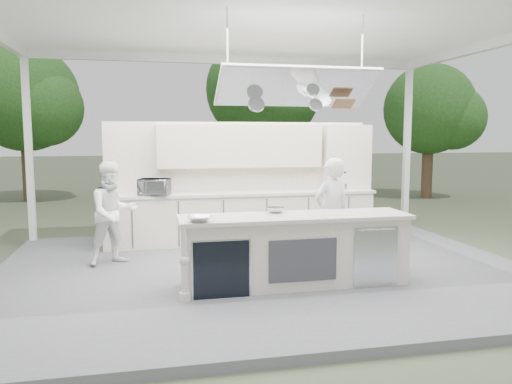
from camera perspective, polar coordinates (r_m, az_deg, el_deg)
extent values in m
plane|color=#3F4832|center=(7.71, 1.04, -9.51)|extent=(90.00, 90.00, 0.00)
cube|color=#57575B|center=(7.69, 1.05, -9.08)|extent=(8.00, 6.00, 0.12)
cube|color=white|center=(11.56, 16.86, 4.90)|extent=(0.12, 0.12, 3.70)
cube|color=white|center=(10.35, -24.54, 4.42)|extent=(0.12, 0.12, 3.70)
cube|color=white|center=(7.58, 1.11, 19.10)|extent=(8.20, 6.20, 0.16)
cube|color=white|center=(10.35, -2.71, 14.83)|extent=(8.00, 0.12, 0.16)
cube|color=white|center=(9.24, 26.28, 15.16)|extent=(0.12, 6.00, 0.16)
cube|color=white|center=(6.61, 4.64, 11.88)|extent=(2.00, 0.71, 0.43)
cube|color=white|center=(6.61, 4.64, 11.88)|extent=(2.06, 0.76, 0.46)
cylinder|color=white|center=(6.48, -3.28, 16.25)|extent=(0.02, 0.02, 0.95)
cylinder|color=white|center=(6.98, 12.03, 15.41)|extent=(0.02, 0.02, 0.95)
cylinder|color=silver|center=(6.62, 0.03, 9.99)|extent=(0.22, 0.14, 0.21)
cylinder|color=silver|center=(6.78, 6.84, 9.86)|extent=(0.18, 0.12, 0.18)
cube|color=brown|center=(6.94, 9.96, 9.90)|extent=(0.28, 0.18, 0.12)
cube|color=beige|center=(6.77, 4.47, -6.82)|extent=(3.00, 0.70, 0.90)
cube|color=silver|center=(6.68, 4.51, -2.85)|extent=(3.10, 0.78, 0.05)
cylinder|color=beige|center=(6.17, -8.17, -8.10)|extent=(0.11, 0.11, 0.92)
cube|color=black|center=(6.24, -3.98, -8.84)|extent=(0.70, 0.04, 0.72)
cube|color=silver|center=(6.23, -3.97, -8.85)|extent=(0.74, 0.03, 0.72)
cube|color=#37383D|center=(6.45, 5.39, -7.79)|extent=(0.90, 0.02, 0.55)
cube|color=silver|center=(6.81, 13.50, -7.17)|extent=(0.62, 0.02, 0.78)
cube|color=beige|center=(9.40, -1.60, -3.01)|extent=(5.00, 0.65, 0.90)
cube|color=silver|center=(9.33, -1.61, -0.13)|extent=(5.08, 0.72, 0.05)
cube|color=beige|center=(9.60, -1.94, 1.26)|extent=(5.00, 0.10, 2.25)
cube|color=beige|center=(9.43, -1.82, 5.28)|extent=(3.10, 0.38, 0.80)
cube|color=beige|center=(9.99, 10.20, 3.81)|extent=(0.90, 0.45, 1.30)
cube|color=brown|center=(9.99, 10.20, 3.81)|extent=(0.84, 0.40, 0.03)
cylinder|color=silver|center=(9.86, 9.91, 0.64)|extent=(0.20, 0.20, 0.12)
cylinder|color=black|center=(9.85, 9.93, 1.56)|extent=(0.17, 0.17, 0.20)
cylinder|color=black|center=(10.00, 11.77, 0.62)|extent=(0.16, 0.16, 0.10)
cone|color=black|center=(9.98, 11.79, 1.59)|extent=(0.14, 0.14, 0.24)
cylinder|color=brown|center=(17.66, -24.61, 2.48)|extent=(0.36, 0.36, 2.10)
sphere|color=#2F6023|center=(17.66, -24.97, 9.74)|extent=(3.40, 3.40, 3.40)
sphere|color=#2F6023|center=(17.01, -23.03, 8.83)|extent=(2.38, 2.38, 2.38)
cylinder|color=brown|center=(19.68, 0.15, 3.95)|extent=(0.36, 0.36, 2.45)
sphere|color=#2F6023|center=(19.73, 0.15, 11.59)|extent=(4.00, 4.00, 4.00)
sphere|color=#2F6023|center=(19.31, 2.90, 10.50)|extent=(2.80, 2.80, 2.80)
cylinder|color=brown|center=(17.81, 18.96, 2.47)|extent=(0.36, 0.36, 1.92)
sphere|color=#2F6023|center=(17.79, 19.21, 8.94)|extent=(3.00, 3.00, 3.00)
sphere|color=#2F6023|center=(17.72, 21.61, 7.89)|extent=(2.10, 2.10, 2.10)
imported|color=white|center=(7.60, 8.62, -2.43)|extent=(0.70, 0.55, 1.67)
imported|color=white|center=(8.07, -16.02, -2.33)|extent=(0.96, 0.88, 1.60)
imported|color=#AFB2B6|center=(8.95, -11.54, 0.56)|extent=(0.61, 0.49, 0.29)
imported|color=silver|center=(6.17, -6.47, -3.07)|extent=(0.37, 0.37, 0.07)
imported|color=#ADAFB4|center=(6.85, 2.25, -2.06)|extent=(0.28, 0.28, 0.08)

